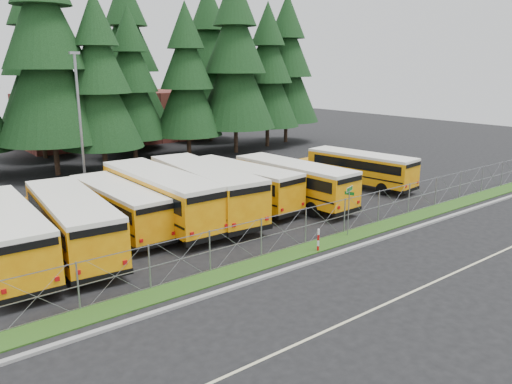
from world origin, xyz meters
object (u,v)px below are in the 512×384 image
bus_1 (71,224)px  bus_4 (202,191)px  street_sign (349,201)px  bus_2 (117,208)px  light_standard (80,118)px  bus_5 (237,186)px  striped_bollard (318,240)px  bus_3 (158,198)px  bus_0 (4,237)px  bus_east (357,169)px  bus_6 (290,183)px

bus_1 → bus_4: (8.56, 1.34, 0.11)m
street_sign → bus_4: bearing=117.7°
bus_2 → light_standard: bearing=79.2°
bus_5 → striped_bollard: size_ratio=9.03×
bus_3 → bus_2: bearing=174.6°
bus_0 → bus_3: 8.85m
bus_0 → street_sign: 17.39m
bus_4 → bus_east: size_ratio=1.21×
bus_2 → bus_3: 2.48m
bus_1 → bus_0: bearing=-174.7°
bus_5 → bus_6: 3.62m
bus_3 → bus_6: bus_3 is taller
bus_0 → bus_5: bus_0 is taller
bus_0 → street_sign: size_ratio=4.01×
bus_2 → light_standard: (1.71, 9.99, 4.14)m
bus_0 → bus_4: 11.72m
bus_4 → striped_bollard: (1.32, -8.94, -1.01)m
street_sign → light_standard: (-8.00, 18.68, 3.47)m
striped_bollard → bus_0: bearing=149.6°
bus_0 → bus_4: bus_4 is taller
bus_1 → street_sign: (12.88, -6.90, 0.54)m
bus_5 → light_standard: bearing=118.0°
bus_1 → striped_bollard: bearing=-32.6°
bus_1 → bus_6: size_ratio=1.04×
bus_1 → light_standard: bearing=72.5°
bus_2 → striped_bollard: (6.71, -9.40, -0.76)m
bus_3 → striped_bollard: 10.15m
bus_5 → bus_4: bearing=-177.7°
light_standard → bus_1: bearing=-112.5°
bus_4 → bus_6: bearing=-6.8°
striped_bollard → light_standard: 20.61m
bus_5 → bus_1: bearing=-177.2°
bus_3 → striped_bollard: bearing=-65.2°
bus_1 → light_standard: 13.37m
bus_3 → bus_east: 16.71m
bus_5 → light_standard: (-6.71, 10.00, 4.08)m
bus_1 → bus_2: bus_1 is taller
bus_5 → bus_2: bearing=174.0°
light_standard → striped_bollard: bearing=-75.5°
bus_4 → light_standard: light_standard is taller
bus_east → striped_bollard: bus_east is taller
bus_4 → bus_6: (6.22, -1.26, -0.16)m
bus_4 → bus_6: size_ratio=1.11×
bus_5 → bus_east: bus_5 is taller
bus_3 → light_standard: 10.96m
bus_2 → bus_6: 11.74m
bus_3 → striped_bollard: (4.25, -9.17, -1.00)m
bus_5 → bus_east: (10.72, -1.11, -0.09)m
bus_6 → street_sign: 7.26m
striped_bollard → bus_4: bearing=98.4°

